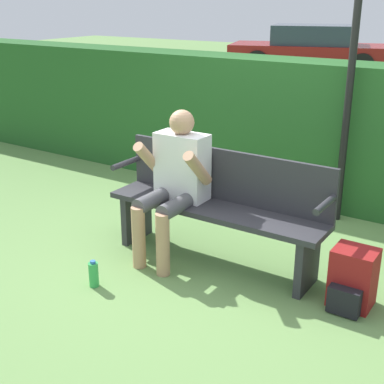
% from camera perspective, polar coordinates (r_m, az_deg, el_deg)
% --- Properties ---
extents(ground_plane, '(40.00, 40.00, 0.00)m').
position_cam_1_polar(ground_plane, '(4.52, 2.31, -7.38)').
color(ground_plane, '#668E4C').
extents(hedge_back, '(12.00, 0.60, 1.47)m').
position_cam_1_polar(hedge_back, '(5.85, 11.96, 6.36)').
color(hedge_back, '#235623').
rests_on(hedge_back, ground).
extents(park_bench, '(1.87, 0.41, 0.92)m').
position_cam_1_polar(park_bench, '(4.36, 2.82, -1.27)').
color(park_bench, '#2D2D33').
rests_on(park_bench, ground).
extents(person_seated, '(0.57, 0.62, 1.24)m').
position_cam_1_polar(person_seated, '(4.37, -1.83, 1.57)').
color(person_seated, silver).
rests_on(person_seated, ground).
extents(backpack, '(0.30, 0.34, 0.43)m').
position_cam_1_polar(backpack, '(3.99, 16.72, -8.95)').
color(backpack, maroon).
rests_on(backpack, ground).
extents(water_bottle, '(0.08, 0.08, 0.21)m').
position_cam_1_polar(water_bottle, '(4.18, -10.45, -8.62)').
color(water_bottle, green).
rests_on(water_bottle, ground).
extents(signpost, '(0.39, 0.09, 2.95)m').
position_cam_1_polar(signpost, '(5.13, 16.86, 14.82)').
color(signpost, black).
rests_on(signpost, ground).
extents(parked_car, '(4.92, 3.08, 1.33)m').
position_cam_1_polar(parked_car, '(16.34, 12.61, 14.58)').
color(parked_car, maroon).
rests_on(parked_car, ground).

